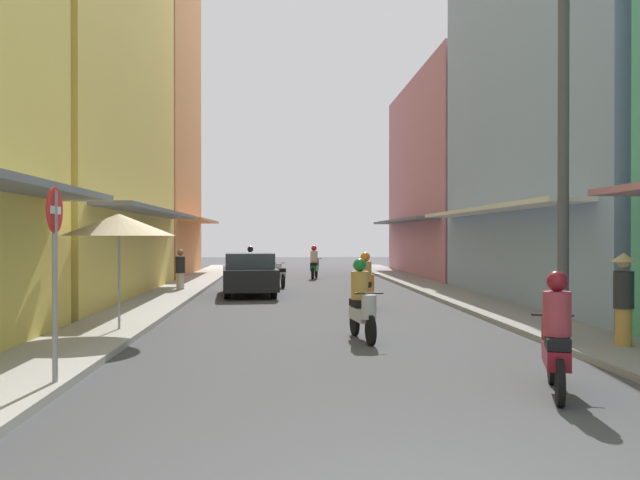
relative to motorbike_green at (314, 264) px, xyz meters
name	(u,v)px	position (x,y,z in m)	size (l,w,h in m)	color
ground_plane	(314,301)	(-0.58, -11.15, -0.70)	(88.88, 88.88, 0.00)	#424244
sidewalk_left	(161,300)	(-5.28, -11.15, -0.64)	(1.76, 48.40, 0.12)	#ADA89E
sidewalk_right	(464,298)	(4.12, -11.15, -0.64)	(1.76, 48.40, 0.12)	gray
building_left_mid	(47,51)	(-9.16, -9.70, 7.29)	(7.05, 13.64, 16.01)	#EFD159
building_left_far	(130,121)	(-9.16, 2.28, 7.09)	(7.05, 9.61, 15.59)	#D88C4C
building_right_mid	(601,19)	(8.00, -12.26, 7.82)	(7.05, 13.31, 17.06)	#8CA5CC
building_right_far	(470,178)	(7.99, 1.71, 4.28)	(7.05, 13.99, 9.97)	#B7727F
motorbike_green	(314,264)	(0.00, 0.00, 0.00)	(0.61, 1.79, 1.58)	black
motorbike_white	(280,275)	(-1.63, -5.35, -0.20)	(0.58, 1.80, 0.96)	black
motorbike_silver	(362,304)	(-0.06, -19.00, 0.00)	(0.55, 1.81, 1.58)	black
motorbike_maroon	(556,339)	(1.85, -23.59, 0.00)	(0.74, 1.75, 1.58)	black
motorbike_blue	(250,266)	(-2.95, -2.48, 0.00)	(0.55, 1.81, 1.58)	black
motorbike_orange	(366,284)	(0.73, -13.56, 0.00)	(0.71, 1.76, 1.58)	black
parked_car	(249,274)	(-2.69, -8.98, 0.04)	(2.10, 4.23, 1.45)	black
pedestrian_far	(624,296)	(4.30, -20.62, 0.27)	(0.44, 0.44, 1.73)	#BF8C3F
pedestrian_crossing	(180,271)	(-5.20, -7.61, 0.06)	(0.34, 0.34, 1.54)	beige
vendor_umbrella	(119,225)	(-4.92, -17.97, 1.54)	(2.28, 2.28, 2.47)	#99999E
utility_pole	(563,146)	(3.49, -20.01, 2.94)	(0.20, 1.20, 7.14)	#4C4C4F
street_sign_no_entry	(55,259)	(-4.55, -23.00, 1.01)	(0.07, 0.60, 2.65)	gray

